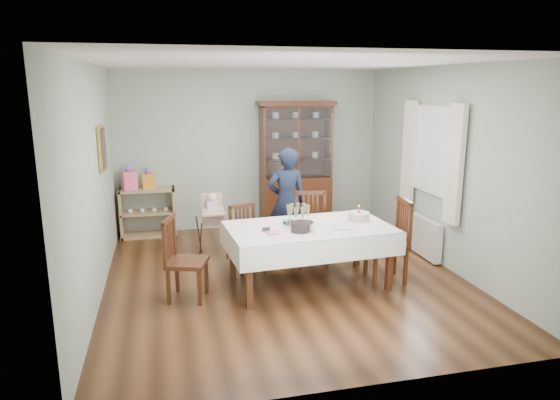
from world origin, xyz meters
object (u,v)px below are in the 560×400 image
object	(u,v)px
gift_bag_orange	(149,179)
chair_end_right	(387,257)
dining_table	(309,256)
gift_bag_pink	(129,179)
chair_far_left	(248,252)
woman	(287,201)
china_cabinet	(296,164)
champagne_tray	(298,218)
chair_end_left	(186,275)
birthday_cake	(359,217)
sideboard	(148,212)
chair_far_right	(312,244)
high_chair	(213,232)

from	to	relation	value
gift_bag_orange	chair_end_right	bearing A→B (deg)	-42.02
dining_table	gift_bag_pink	size ratio (longest dim) A/B	5.10
chair_far_left	chair_end_right	bearing A→B (deg)	-39.70
woman	gift_bag_orange	bearing A→B (deg)	-34.07
china_cabinet	woman	distance (m)	1.46
china_cabinet	champagne_tray	distance (m)	2.55
woman	gift_bag_pink	distance (m)	2.63
chair_end_left	gift_bag_orange	bearing A→B (deg)	26.83
champagne_tray	gift_bag_orange	bearing A→B (deg)	126.70
birthday_cake	gift_bag_orange	xyz separation A→B (m)	(-2.61, 2.50, 0.14)
china_cabinet	gift_bag_orange	distance (m)	2.46
sideboard	chair_far_right	distance (m)	2.94
chair_far_left	dining_table	bearing A→B (deg)	-61.09
dining_table	chair_end_right	bearing A→B (deg)	-4.51
chair_far_right	high_chair	distance (m)	1.45
sideboard	woman	world-z (taller)	woman
sideboard	chair_far_left	world-z (taller)	chair_far_left
gift_bag_pink	gift_bag_orange	xyz separation A→B (m)	(0.30, 0.00, -0.02)
chair_end_right	gift_bag_pink	xyz separation A→B (m)	(-3.25, 2.66, 0.66)
chair_end_left	woman	size ratio (longest dim) A/B	0.62
woman	high_chair	bearing A→B (deg)	-5.99
chair_far_right	chair_end_left	distance (m)	1.91
china_cabinet	dining_table	bearing A→B (deg)	-101.30
chair_end_left	chair_end_right	size ratio (longest dim) A/B	0.92
dining_table	birthday_cake	bearing A→B (deg)	6.55
sideboard	woman	size ratio (longest dim) A/B	0.57
woman	champagne_tray	distance (m)	1.13
chair_far_left	chair_end_right	xyz separation A→B (m)	(1.67, -0.75, 0.05)
dining_table	chair_far_left	bearing A→B (deg)	134.46
chair_far_right	chair_end_left	bearing A→B (deg)	-146.95
birthday_cake	woman	bearing A→B (deg)	118.90
chair_far_right	champagne_tray	size ratio (longest dim) A/B	2.52
chair_far_right	chair_far_left	bearing A→B (deg)	-168.98
sideboard	champagne_tray	xyz separation A→B (m)	(1.88, -2.48, 0.44)
chair_far_left	champagne_tray	xyz separation A→B (m)	(0.55, -0.55, 0.58)
chair_end_left	champagne_tray	distance (m)	1.52
chair_end_right	woman	size ratio (longest dim) A/B	0.67
chair_far_left	chair_end_left	distance (m)	1.12
chair_end_left	gift_bag_orange	distance (m)	2.76
dining_table	china_cabinet	world-z (taller)	china_cabinet
high_chair	champagne_tray	xyz separation A→B (m)	(0.94, -1.24, 0.47)
sideboard	gift_bag_pink	xyz separation A→B (m)	(-0.25, -0.02, 0.58)
china_cabinet	sideboard	world-z (taller)	china_cabinet
china_cabinet	high_chair	world-z (taller)	china_cabinet
champagne_tray	gift_bag_pink	xyz separation A→B (m)	(-2.13, 2.46, 0.14)
high_chair	gift_bag_orange	distance (m)	1.62
china_cabinet	gift_bag_pink	size ratio (longest dim) A/B	5.35
chair_far_right	gift_bag_pink	distance (m)	3.20
chair_far_right	chair_end_right	world-z (taller)	chair_end_right
china_cabinet	chair_far_right	size ratio (longest dim) A/B	2.17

